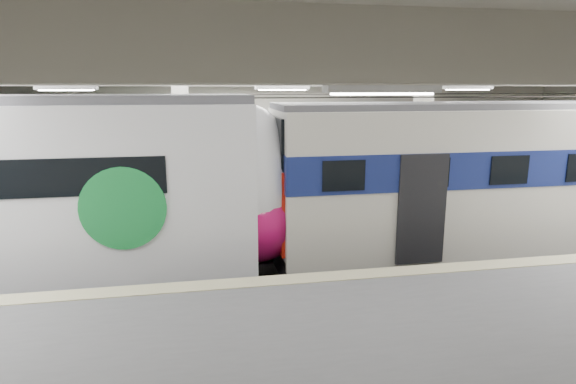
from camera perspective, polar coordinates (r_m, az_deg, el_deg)
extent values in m
cube|color=black|center=(13.56, 0.82, -9.39)|extent=(36.00, 24.00, 0.10)
cube|color=silver|center=(12.61, 0.90, 14.97)|extent=(36.00, 24.00, 0.20)
cube|color=beige|center=(22.60, -4.16, 6.69)|extent=(30.00, 0.10, 5.50)
cube|color=#C4BB8A|center=(10.19, 4.47, -9.97)|extent=(30.00, 0.50, 0.02)
cube|color=beige|center=(15.52, -12.32, 3.83)|extent=(0.50, 0.50, 5.50)
cube|color=beige|center=(17.22, 15.41, 4.50)|extent=(0.50, 0.50, 5.50)
cube|color=beige|center=(12.60, 0.90, 13.61)|extent=(30.00, 18.00, 0.50)
cube|color=#59544C|center=(13.51, 0.82, -8.88)|extent=(30.00, 1.52, 0.16)
cube|color=#59544C|center=(18.67, -2.49, -2.84)|extent=(30.00, 1.52, 0.16)
cylinder|color=black|center=(12.60, 0.89, 11.11)|extent=(30.00, 0.03, 0.03)
cylinder|color=black|center=(18.02, -2.63, 11.48)|extent=(30.00, 0.03, 0.03)
cube|color=white|center=(10.64, 3.06, 12.04)|extent=(26.00, 8.40, 0.12)
ellipsoid|color=white|center=(12.65, -4.48, 1.24)|extent=(2.41, 2.98, 4.00)
ellipsoid|color=#B90F56|center=(12.87, -3.89, -2.67)|extent=(2.56, 3.04, 2.45)
cylinder|color=#1A943F|center=(11.25, -18.96, -1.89)|extent=(1.89, 0.06, 1.89)
cube|color=beige|center=(15.38, 24.68, 1.76)|extent=(13.67, 3.00, 3.89)
cube|color=navy|center=(15.31, 24.84, 3.47)|extent=(13.71, 3.06, 0.95)
cube|color=#B9190C|center=(12.87, -1.51, -1.46)|extent=(0.08, 2.55, 2.14)
cube|color=black|center=(12.58, -1.55, 5.78)|extent=(0.08, 2.40, 1.40)
cube|color=#4C4C51|center=(15.18, 25.38, 9.29)|extent=(13.67, 2.34, 0.16)
cube|color=black|center=(15.86, 24.00, -5.70)|extent=(13.67, 2.10, 0.70)
cube|color=white|center=(18.69, -25.43, 2.92)|extent=(13.32, 3.15, 3.59)
cube|color=#1A943F|center=(18.63, -25.57, 4.35)|extent=(13.36, 3.21, 0.76)
cube|color=#4C4C51|center=(18.51, -25.98, 8.69)|extent=(13.30, 2.68, 0.16)
cube|color=black|center=(19.08, -24.88, -2.99)|extent=(13.31, 2.87, 0.60)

